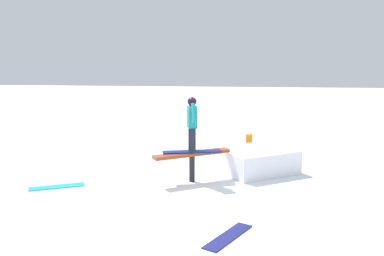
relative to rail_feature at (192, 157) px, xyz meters
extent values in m
plane|color=white|center=(0.00, 0.00, -0.62)|extent=(60.00, 60.00, 0.00)
cylinder|color=black|center=(0.00, 0.00, -0.29)|extent=(0.14, 0.14, 0.66)
cube|color=#A53F1E|center=(0.00, 0.00, 0.08)|extent=(1.84, 1.31, 0.08)
cube|color=white|center=(-1.62, -1.03, -0.30)|extent=(2.32, 2.23, 0.62)
cube|color=navy|center=(0.00, 0.00, 0.14)|extent=(1.45, 0.62, 0.03)
cylinder|color=#1F2132|center=(0.03, -0.13, 0.44)|extent=(0.14, 0.14, 0.58)
cylinder|color=#1F2132|center=(-0.03, 0.13, 0.44)|extent=(0.14, 0.14, 0.58)
cube|color=teal|center=(0.00, 0.00, 0.99)|extent=(0.29, 0.38, 0.53)
cylinder|color=teal|center=(0.05, -0.21, 1.11)|extent=(0.16, 0.31, 0.48)
cylinder|color=teal|center=(-0.05, 0.21, 1.11)|extent=(0.16, 0.31, 0.48)
sphere|color=black|center=(0.00, 0.00, 1.37)|extent=(0.22, 0.22, 0.22)
cube|color=navy|center=(-0.96, 3.16, -0.60)|extent=(0.85, 1.25, 0.02)
cube|color=#1FB4CA|center=(3.13, 0.79, -0.60)|extent=(1.26, 0.78, 0.02)
cube|color=orange|center=(-1.53, -4.59, -0.45)|extent=(0.24, 0.31, 0.34)
camera|label=1|loc=(-1.04, 10.11, 2.51)|focal=40.00mm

